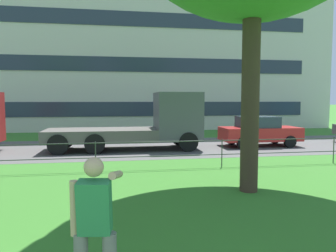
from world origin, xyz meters
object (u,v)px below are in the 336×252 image
at_px(person_thrower, 95,228).
at_px(apartment_building_background, 124,32).
at_px(flatbed_truck_far_right, 147,124).
at_px(car_red_left, 259,131).

relative_size(person_thrower, apartment_building_background, 0.05).
bearing_deg(person_thrower, flatbed_truck_far_right, 81.57).
bearing_deg(car_red_left, apartment_building_background, 112.92).
bearing_deg(flatbed_truck_far_right, person_thrower, -98.43).
xyz_separation_m(flatbed_truck_far_right, apartment_building_background, (-0.57, 15.25, 7.44)).
bearing_deg(person_thrower, car_red_left, 57.96).
height_order(person_thrower, flatbed_truck_far_right, flatbed_truck_far_right).
bearing_deg(car_red_left, person_thrower, -122.04).
xyz_separation_m(person_thrower, apartment_building_background, (1.21, 27.26, 7.70)).
xyz_separation_m(person_thrower, car_red_left, (7.60, 12.15, -0.17)).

